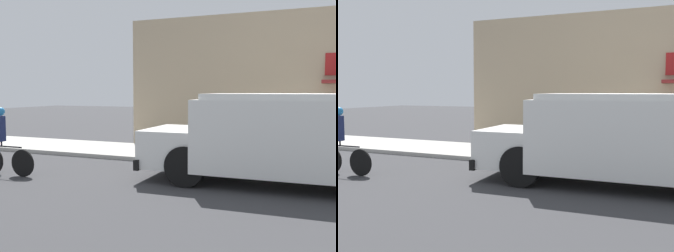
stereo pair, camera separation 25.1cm
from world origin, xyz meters
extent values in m
plane|color=#38383A|center=(0.00, 0.00, 0.00)|extent=(70.00, 70.00, 0.00)
cube|color=#ADAAA3|center=(0.00, 1.36, 0.06)|extent=(28.00, 2.73, 0.12)
cube|color=tan|center=(0.00, 3.16, 2.33)|extent=(12.39, 0.18, 4.67)
cube|color=white|center=(0.38, -1.38, 1.10)|extent=(4.88, 2.23, 1.57)
cube|color=white|center=(-2.67, -1.45, 0.74)|extent=(1.32, 1.98, 0.86)
cube|color=white|center=(0.38, -1.38, 1.95)|extent=(4.49, 2.05, 0.13)
cube|color=black|center=(-3.27, -1.46, 0.41)|extent=(0.17, 2.08, 0.24)
cube|color=red|center=(-0.98, -0.10, 1.18)|extent=(0.03, 0.44, 0.44)
cylinder|color=black|center=(-2.17, -0.54, 0.45)|extent=(0.90, 0.28, 0.89)
cylinder|color=black|center=(-2.13, -2.34, 0.45)|extent=(0.90, 0.28, 0.89)
cylinder|color=black|center=(-6.09, -2.91, 0.33)|extent=(0.66, 0.04, 0.66)
cylinder|color=black|center=(-6.57, -2.91, 0.71)|extent=(0.91, 0.04, 0.04)
cylinder|color=black|center=(-6.73, -2.91, 0.77)|extent=(0.04, 0.04, 0.12)
cube|color=navy|center=(-6.73, -2.91, 1.14)|extent=(0.12, 0.20, 0.62)
sphere|color=#2375B7|center=(-6.73, -2.91, 1.57)|extent=(0.21, 0.21, 0.21)
cylinder|color=slate|center=(-0.99, 1.50, 0.58)|extent=(0.48, 0.48, 0.92)
cylinder|color=black|center=(-0.99, 1.50, 1.06)|extent=(0.49, 0.49, 0.04)
camera|label=1|loc=(0.73, -10.20, 2.07)|focal=42.00mm
camera|label=2|loc=(0.96, -10.10, 2.07)|focal=42.00mm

